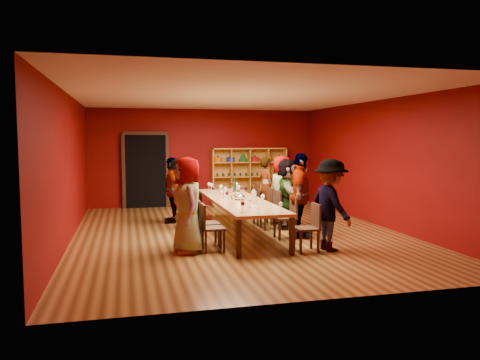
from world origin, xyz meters
The scene contains 46 objects.
room_shell centered at (0.00, 0.00, 1.50)m, with size 7.10×9.10×3.04m.
tasting_table centered at (0.00, 0.00, 0.70)m, with size 1.10×4.50×0.75m.
doorway centered at (-1.80, 4.43, 1.12)m, with size 1.40×0.17×2.30m.
shelving_unit centered at (1.40, 4.32, 0.98)m, with size 2.40×0.40×1.80m.
chair_person_left_0 centered at (-0.91, -1.56, 0.50)m, with size 0.42×0.42×0.89m.
person_left_0 centered at (-1.30, -1.56, 0.88)m, with size 0.86×0.47×1.75m, color beige.
chair_person_left_1 centered at (-0.91, -1.05, 0.50)m, with size 0.42×0.42×0.89m.
person_left_1 centered at (-1.16, -1.05, 0.75)m, with size 0.55×0.40×1.49m, color #BC7E84.
chair_person_left_3 centered at (-0.91, 0.80, 0.50)m, with size 0.42×0.42×0.89m.
person_left_3 centered at (-1.17, 0.80, 0.82)m, with size 1.06×0.44×1.64m, color #5877B6.
chair_person_left_4 centered at (-0.91, 1.64, 0.50)m, with size 0.42×0.42×0.89m.
person_left_4 centered at (-1.28, 1.64, 0.81)m, with size 0.96×0.43×1.63m, color #CA888C.
chair_person_right_0 centered at (0.91, -2.00, 0.50)m, with size 0.42×0.42×0.89m.
person_right_0 centered at (1.31, -2.00, 0.85)m, with size 1.10×0.46×1.71m, color pink.
chair_person_right_1 centered at (0.91, -0.81, 0.50)m, with size 0.42×0.42×0.89m.
person_right_1 centered at (1.17, -0.81, 0.89)m, with size 1.05×0.48×1.79m, color #121B33.
chair_person_right_2 centered at (0.91, 0.24, 0.50)m, with size 0.42×0.42×0.89m.
person_right_2 centered at (1.25, 0.24, 0.81)m, with size 1.51×0.43×1.63m, color pink.
chair_person_right_3 centered at (0.91, 0.84, 0.50)m, with size 0.42×0.42×0.89m.
person_right_3 centered at (1.32, 0.84, 0.84)m, with size 0.82×0.45×1.67m, color silver.
chair_person_right_4 centered at (0.91, 2.00, 0.50)m, with size 0.42×0.42×0.89m.
person_right_4 centered at (1.27, 2.00, 0.80)m, with size 0.58×0.43×1.60m, color silver.
wine_glass_0 centered at (-0.31, 1.87, 0.91)m, with size 0.09×0.09×0.22m.
wine_glass_1 centered at (-0.27, 1.72, 0.90)m, with size 0.08×0.08×0.20m.
wine_glass_2 centered at (-0.11, 1.26, 0.90)m, with size 0.08×0.08×0.21m.
wine_glass_3 centered at (-0.11, -0.49, 0.91)m, with size 0.09×0.09×0.22m.
wine_glass_4 centered at (0.37, 1.64, 0.91)m, with size 0.09×0.09×0.22m.
wine_glass_5 centered at (0.27, 0.99, 0.90)m, with size 0.09×0.09×0.21m.
wine_glass_6 centered at (0.35, -1.97, 0.89)m, with size 0.08×0.08×0.19m.
wine_glass_7 centered at (-0.06, -1.28, 0.88)m, with size 0.07×0.07×0.18m.
wine_glass_8 centered at (-0.28, -0.74, 0.89)m, with size 0.08×0.08×0.19m.
wine_glass_9 centered at (0.37, -0.01, 0.90)m, with size 0.08×0.08×0.21m.
wine_glass_10 centered at (0.31, -0.95, 0.90)m, with size 0.09×0.09×0.21m.
wine_glass_11 centered at (-0.26, -0.13, 0.90)m, with size 0.08×0.08×0.20m.
wine_glass_12 centered at (0.32, -0.15, 0.89)m, with size 0.08×0.08×0.19m.
wine_glass_13 centered at (0.34, 1.96, 0.89)m, with size 0.08×0.08×0.20m.
wine_glass_14 centered at (-0.34, -1.83, 0.90)m, with size 0.08×0.08×0.21m.
wine_glass_15 centered at (0.11, 0.35, 0.88)m, with size 0.07×0.07×0.18m.
wine_glass_16 centered at (0.38, 0.90, 0.89)m, with size 0.08×0.08×0.20m.
wine_glass_17 centered at (-0.33, 0.13, 0.88)m, with size 0.07×0.07×0.18m.
wine_glass_18 centered at (-0.38, 0.88, 0.90)m, with size 0.09×0.09×0.21m.
wine_glass_19 centered at (-0.33, -1.02, 0.90)m, with size 0.08×0.08×0.20m.
spittoon_bowl centered at (0.02, -0.11, 0.81)m, with size 0.26×0.26×0.15m, color silver.
carafe_a centered at (-0.23, 0.23, 0.87)m, with size 0.12×0.12×0.26m.
carafe_b centered at (0.19, -0.68, 0.88)m, with size 0.13×0.13×0.28m.
wine_bottle centered at (0.27, 1.45, 0.88)m, with size 0.11×0.11×0.35m.
Camera 1 is at (-2.37, -9.97, 2.07)m, focal length 35.00 mm.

